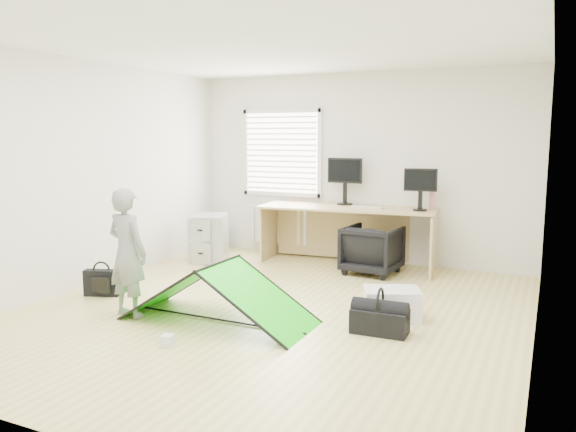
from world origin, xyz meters
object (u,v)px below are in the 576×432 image
at_px(person, 127,253).
at_px(thermos, 432,200).
at_px(kite, 218,292).
at_px(storage_crate, 392,304).
at_px(monitor_left, 345,188).
at_px(office_chair, 372,250).
at_px(desk, 346,236).
at_px(filing_cabinet, 211,238).
at_px(laptop_bag, 102,283).
at_px(monitor_right, 420,195).
at_px(duffel_bag, 380,321).

bearing_deg(person, thermos, -119.59).
bearing_deg(kite, storage_crate, 28.04).
xyz_separation_m(monitor_left, office_chair, (0.58, -0.53, -0.76)).
xyz_separation_m(desk, kite, (-0.33, -2.81, -0.12)).
bearing_deg(monitor_left, filing_cabinet, -152.90).
distance_m(office_chair, laptop_bag, 3.40).
xyz_separation_m(filing_cabinet, thermos, (3.01, 0.74, 0.63)).
height_order(kite, laptop_bag, kite).
xyz_separation_m(thermos, storage_crate, (0.06, -2.18, -0.82)).
bearing_deg(person, kite, -158.79).
bearing_deg(laptop_bag, desk, 32.40).
bearing_deg(office_chair, monitor_right, -143.35).
height_order(person, laptop_bag, person).
bearing_deg(thermos, office_chair, -145.38).
xyz_separation_m(filing_cabinet, person, (0.63, -2.47, 0.31)).
height_order(person, duffel_bag, person).
bearing_deg(duffel_bag, monitor_right, 92.61).
bearing_deg(thermos, monitor_left, 176.83).
xyz_separation_m(person, laptop_bag, (-0.77, 0.42, -0.50)).
bearing_deg(duffel_bag, filing_cabinet, 146.59).
distance_m(filing_cabinet, monitor_left, 2.07).
height_order(person, kite, person).
bearing_deg(laptop_bag, thermos, 21.45).
bearing_deg(office_chair, duffel_bag, 114.11).
xyz_separation_m(monitor_left, kite, (-0.21, -3.05, -0.78)).
relative_size(monitor_right, thermos, 1.56).
relative_size(laptop_bag, duffel_bag, 0.78).
xyz_separation_m(desk, thermos, (1.13, 0.17, 0.55)).
xyz_separation_m(thermos, office_chair, (-0.67, -0.46, -0.65)).
height_order(monitor_left, kite, monitor_left).
xyz_separation_m(filing_cabinet, monitor_left, (1.76, 0.81, 0.73)).
bearing_deg(monitor_left, kite, -91.75).
bearing_deg(filing_cabinet, person, -98.71).
relative_size(thermos, laptop_bag, 0.69).
height_order(filing_cabinet, monitor_right, monitor_right).
height_order(thermos, storage_crate, thermos).
relative_size(desk, kite, 1.30).
height_order(monitor_right, duffel_bag, monitor_right).
distance_m(office_chair, person, 3.26).
height_order(thermos, office_chair, thermos).
bearing_deg(laptop_bag, monitor_right, 21.23).
bearing_deg(desk, monitor_left, 110.09).
relative_size(desk, monitor_right, 5.70).
bearing_deg(desk, duffel_bag, -69.94).
bearing_deg(person, filing_cabinet, -68.84).
bearing_deg(laptop_bag, duffel_bag, -17.35).
distance_m(desk, storage_crate, 2.35).
bearing_deg(thermos, person, -126.50).
distance_m(desk, monitor_right, 1.18).
relative_size(thermos, office_chair, 0.39).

